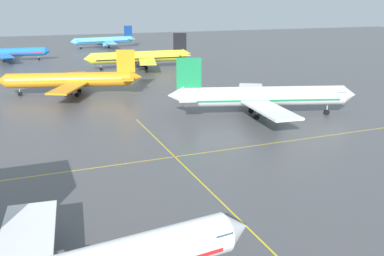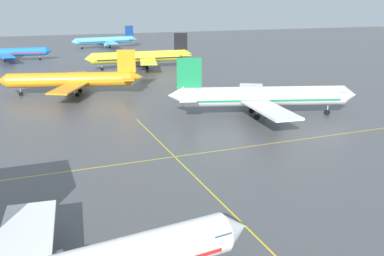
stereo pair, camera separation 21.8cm
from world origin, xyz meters
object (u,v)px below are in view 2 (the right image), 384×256
Objects in this scene: airliner_third_row at (72,80)px; airliner_distant_taxiway at (105,41)px; airliner_far_right_stand at (8,53)px; airliner_far_left_stand at (141,57)px; airliner_second_row at (262,97)px.

airliner_distant_taxiway is (29.32, 112.51, -0.16)m from airliner_third_row.
airliner_third_row is at bearing -104.61° from airliner_distant_taxiway.
airliner_far_right_stand is at bearing 102.50° from airliner_third_row.
airliner_third_row is 46.05m from airliner_far_left_stand.
airliner_second_row is 148.77m from airliner_distant_taxiway.
airliner_second_row is at bearing -88.26° from airliner_distant_taxiway.
airliner_far_left_stand reaches higher than airliner_far_right_stand.
airliner_distant_taxiway is at bearing 91.74° from airliner_second_row.
airliner_distant_taxiway is at bearing 39.84° from airliner_far_right_stand.
airliner_second_row is 121.41m from airliner_far_right_stand.
airliner_second_row is 0.99× the size of airliner_far_left_stand.
airliner_distant_taxiway is at bearing 88.88° from airliner_far_left_stand.
airliner_third_row is (-33.85, 36.19, -0.33)m from airliner_second_row.
airliner_distant_taxiway reaches higher than airliner_far_right_stand.
airliner_far_right_stand is 0.95× the size of airliner_distant_taxiway.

